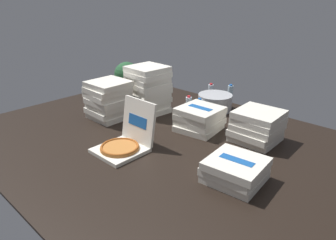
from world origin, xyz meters
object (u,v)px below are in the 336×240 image
object	(u,v)px
pizza_stack_right_near	(235,170)
pizza_stack_center_near	(148,90)
water_bottle_0	(230,94)
ice_bucket	(215,102)
water_bottle_3	(189,106)
water_bottle_2	(211,92)
pizza_stack_left_far	(200,119)
open_pizza_box	(125,140)
pizza_stack_left_near	(257,126)
water_bottle_1	(199,109)
potted_plant	(127,78)
pizza_stack_left_mid	(109,100)

from	to	relation	value
pizza_stack_right_near	pizza_stack_center_near	xyz separation A→B (m)	(-1.33, 0.49, 0.16)
pizza_stack_center_near	water_bottle_0	world-z (taller)	pizza_stack_center_near
ice_bucket	water_bottle_3	size ratio (longest dim) A/B	1.75
pizza_stack_right_near	pizza_stack_center_near	distance (m)	1.42
water_bottle_2	pizza_stack_left_far	bearing A→B (deg)	-60.77
water_bottle_2	open_pizza_box	bearing A→B (deg)	-80.95
pizza_stack_left_far	pizza_stack_right_near	distance (m)	0.83
pizza_stack_left_near	open_pizza_box	bearing A→B (deg)	-128.31
pizza_stack_center_near	water_bottle_3	world-z (taller)	pizza_stack_center_near
water_bottle_1	water_bottle_3	size ratio (longest dim) A/B	1.00
pizza_stack_left_far	water_bottle_0	world-z (taller)	pizza_stack_left_far
pizza_stack_right_near	pizza_stack_center_near	bearing A→B (deg)	159.79
potted_plant	water_bottle_1	bearing A→B (deg)	4.13
pizza_stack_left_near	pizza_stack_center_near	size ratio (longest dim) A/B	0.79
pizza_stack_left_near	water_bottle_2	size ratio (longest dim) A/B	1.85
open_pizza_box	water_bottle_2	size ratio (longest dim) A/B	2.07
pizza_stack_right_near	pizza_stack_left_mid	xyz separation A→B (m)	(-1.48, 0.11, 0.10)
pizza_stack_left_far	pizza_stack_right_near	size ratio (longest dim) A/B	1.01
ice_bucket	water_bottle_2	size ratio (longest dim) A/B	1.75
pizza_stack_right_near	pizza_stack_left_mid	size ratio (longest dim) A/B	1.03
open_pizza_box	potted_plant	size ratio (longest dim) A/B	0.99
pizza_stack_left_far	ice_bucket	size ratio (longest dim) A/B	1.12
open_pizza_box	water_bottle_3	xyz separation A→B (m)	(-0.12, 0.90, 0.02)
pizza_stack_left_near	pizza_stack_center_near	bearing A→B (deg)	-173.21
ice_bucket	water_bottle_1	distance (m)	0.29
water_bottle_0	potted_plant	bearing A→B (deg)	-143.90
open_pizza_box	pizza_stack_left_near	size ratio (longest dim) A/B	1.12
pizza_stack_left_far	water_bottle_3	bearing A→B (deg)	145.03
pizza_stack_right_near	water_bottle_0	size ratio (longest dim) A/B	1.94
pizza_stack_left_mid	water_bottle_0	distance (m)	1.35
open_pizza_box	water_bottle_2	xyz separation A→B (m)	(-0.23, 1.42, 0.02)
pizza_stack_left_near	pizza_stack_center_near	xyz separation A→B (m)	(-1.14, -0.14, 0.10)
ice_bucket	water_bottle_0	size ratio (longest dim) A/B	1.75
pizza_stack_left_far	ice_bucket	distance (m)	0.55
potted_plant	water_bottle_2	bearing A→B (deg)	37.07
pizza_stack_left_near	pizza_stack_left_far	bearing A→B (deg)	-163.66
pizza_stack_left_far	pizza_stack_right_near	world-z (taller)	pizza_stack_left_far
open_pizza_box	water_bottle_1	distance (m)	0.91
pizza_stack_left_far	pizza_stack_left_near	bearing A→B (deg)	16.34
pizza_stack_left_mid	water_bottle_2	world-z (taller)	pizza_stack_left_mid
pizza_stack_center_near	pizza_stack_right_near	bearing A→B (deg)	-20.21
pizza_stack_left_far	water_bottle_1	xyz separation A→B (m)	(-0.17, 0.22, -0.01)
pizza_stack_left_far	water_bottle_0	size ratio (longest dim) A/B	1.96
ice_bucket	pizza_stack_left_far	bearing A→B (deg)	-68.94
ice_bucket	water_bottle_2	distance (m)	0.29
water_bottle_3	pizza_stack_left_far	bearing A→B (deg)	-34.97
pizza_stack_left_near	ice_bucket	bearing A→B (deg)	151.06
ice_bucket	water_bottle_2	world-z (taller)	water_bottle_2
pizza_stack_left_near	pizza_stack_right_near	bearing A→B (deg)	-73.14
ice_bucket	water_bottle_0	distance (m)	0.32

